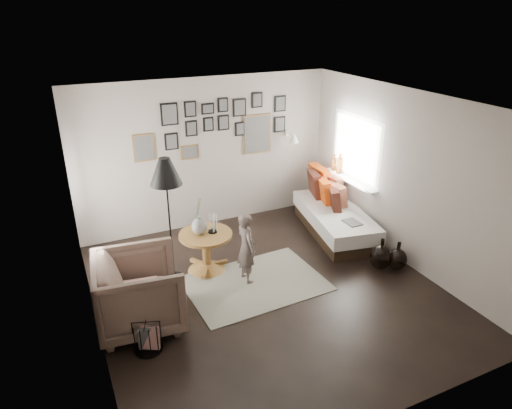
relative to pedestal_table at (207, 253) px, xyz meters
name	(u,v)px	position (x,y,z in m)	size (l,w,h in m)	color
ground	(268,290)	(0.59, -0.87, -0.28)	(4.80, 4.80, 0.00)	black
wall_back	(207,154)	(0.59, 1.53, 1.02)	(4.50, 4.50, 0.00)	gray
wall_front	(396,309)	(0.59, -3.27, 1.02)	(4.50, 4.50, 0.00)	gray
wall_left	(85,240)	(-1.66, -0.87, 1.02)	(4.80, 4.80, 0.00)	gray
wall_right	(405,179)	(2.84, -0.87, 1.02)	(4.80, 4.80, 0.00)	gray
ceiling	(270,103)	(0.59, -0.87, 2.32)	(4.80, 4.80, 0.00)	white
door_left	(79,218)	(-1.65, 0.33, 0.77)	(0.00, 2.14, 2.14)	white
window_right	(346,175)	(2.76, 0.47, 0.65)	(0.15, 1.32, 1.30)	white
gallery_wall	(222,127)	(0.87, 1.51, 1.46)	(2.74, 0.03, 1.08)	brown
wall_sconce	(293,138)	(2.14, 1.27, 1.18)	(0.18, 0.36, 0.16)	white
rug	(255,283)	(0.49, -0.64, -0.28)	(1.91, 1.34, 0.01)	beige
pedestal_table	(207,253)	(0.00, 0.00, 0.00)	(0.78, 0.78, 0.61)	brown
vase	(199,223)	(-0.08, 0.02, 0.50)	(0.22, 0.22, 0.56)	black
candles	(212,223)	(0.11, 0.00, 0.47)	(0.13, 0.13, 0.29)	black
daybed	(332,214)	(2.41, 0.31, 0.03)	(1.21, 2.10, 0.98)	black
magazine_on_daybed	(352,222)	(2.35, -0.34, 0.17)	(0.22, 0.30, 0.02)	black
armchair	(140,292)	(-1.15, -0.85, 0.18)	(1.00, 1.02, 0.93)	brown
armchair_cushion	(141,288)	(-1.12, -0.80, 0.20)	(0.42, 0.42, 0.11)	beige
floor_lamp	(166,176)	(-0.52, -0.03, 1.30)	(0.43, 0.43, 1.84)	black
magazine_basket	(147,336)	(-1.19, -1.35, -0.09)	(0.39, 0.39, 0.39)	black
demijohn_large	(381,257)	(2.37, -1.06, -0.09)	(0.33, 0.33, 0.50)	black
demijohn_small	(397,259)	(2.59, -1.18, -0.11)	(0.29, 0.29, 0.45)	black
child	(246,248)	(0.42, -0.50, 0.25)	(0.39, 0.25, 1.06)	brown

